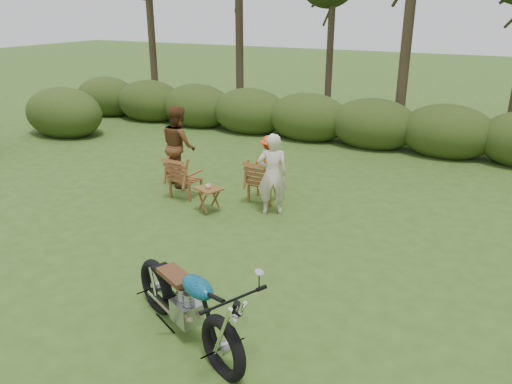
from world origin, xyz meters
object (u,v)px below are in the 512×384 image
at_px(cup, 208,186).
at_px(child, 269,185).
at_px(motorcycle, 188,336).
at_px(lawn_chair_right, 264,201).
at_px(adult_a, 272,213).
at_px(adult_b, 181,183).
at_px(side_table, 209,200).
at_px(lawn_chair_left, 187,196).

height_order(cup, child, cup).
xyz_separation_m(motorcycle, child, (-1.47, 5.46, 0.00)).
bearing_deg(lawn_chair_right, adult_a, 130.33).
bearing_deg(cup, motorcycle, -62.05).
distance_m(lawn_chair_right, adult_b, 2.20).
height_order(motorcycle, child, motorcycle).
xyz_separation_m(motorcycle, adult_b, (-3.34, 4.66, 0.00)).
height_order(adult_b, child, adult_b).
relative_size(lawn_chair_right, adult_a, 0.57).
distance_m(lawn_chair_right, side_table, 1.28).
xyz_separation_m(lawn_chair_left, cup, (0.91, -0.55, 0.56)).
xyz_separation_m(adult_b, child, (1.87, 0.80, 0.00)).
bearing_deg(motorcycle, side_table, 143.67).
bearing_deg(adult_a, side_table, -4.97).
relative_size(lawn_chair_left, cup, 8.46).
height_order(lawn_chair_right, adult_a, adult_a).
bearing_deg(child, motorcycle, 88.13).
bearing_deg(lawn_chair_right, child, -70.08).
xyz_separation_m(lawn_chair_left, adult_a, (2.03, -0.00, 0.00)).
height_order(cup, adult_a, adult_a).
xyz_separation_m(adult_a, adult_b, (-2.62, 0.65, 0.00)).
height_order(lawn_chair_left, adult_b, adult_b).
bearing_deg(side_table, child, 79.22).
relative_size(motorcycle, lawn_chair_left, 2.44).
relative_size(motorcycle, cup, 20.62).
distance_m(adult_b, child, 2.04).
bearing_deg(child, adult_b, 6.19).
bearing_deg(motorcycle, lawn_chair_left, 150.16).
bearing_deg(cup, adult_b, 141.70).
height_order(side_table, child, child).
distance_m(lawn_chair_left, child, 1.93).
height_order(lawn_chair_left, child, child).
height_order(lawn_chair_right, child, child).
height_order(lawn_chair_right, cup, cup).
bearing_deg(child, lawn_chair_right, 92.12).
relative_size(lawn_chair_right, adult_b, 0.51).
relative_size(lawn_chair_left, adult_b, 0.51).
bearing_deg(lawn_chair_left, motorcycle, 127.25).
bearing_deg(cup, adult_a, 26.01).
height_order(lawn_chair_left, adult_a, adult_a).
bearing_deg(adult_a, motorcycle, 70.29).
distance_m(cup, child, 2.10).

